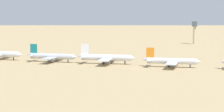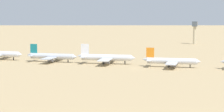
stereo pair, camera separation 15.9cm
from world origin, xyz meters
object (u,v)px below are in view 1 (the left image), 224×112
object	(u,v)px
parked_jet_orange_3	(171,61)
parked_jet_teal_1	(51,56)
control_tower	(195,30)
parked_jet_white_2	(106,58)

from	to	relation	value
parked_jet_orange_3	parked_jet_teal_1	bearing A→B (deg)	173.68
parked_jet_orange_3	control_tower	size ratio (longest dim) A/B	1.54
parked_jet_teal_1	parked_jet_orange_3	xyz separation A→B (m)	(81.08, -2.57, -0.04)
parked_jet_orange_3	control_tower	xyz separation A→B (m)	(-10.04, 189.85, 10.12)
parked_jet_white_2	parked_jet_orange_3	xyz separation A→B (m)	(43.09, -3.61, -0.33)
parked_jet_orange_3	control_tower	world-z (taller)	control_tower
parked_jet_white_2	parked_jet_teal_1	bearing A→B (deg)	174.64
parked_jet_orange_3	control_tower	bearing A→B (deg)	88.52
parked_jet_teal_1	control_tower	bearing A→B (deg)	66.16
parked_jet_teal_1	parked_jet_white_2	world-z (taller)	parked_jet_white_2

